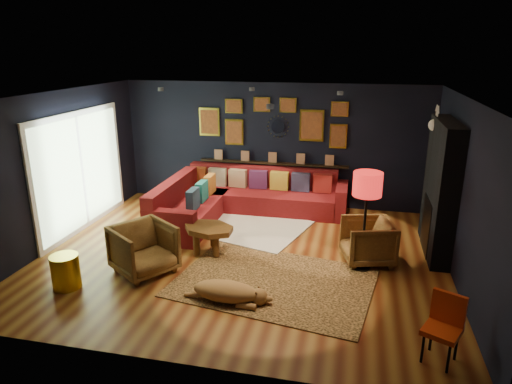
% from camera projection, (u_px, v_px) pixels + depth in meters
% --- Properties ---
extents(floor, '(6.50, 6.50, 0.00)m').
position_uv_depth(floor, '(242.00, 256.00, 7.53)').
color(floor, '#976226').
rests_on(floor, ground).
extents(room_walls, '(6.50, 6.50, 6.50)m').
position_uv_depth(room_walls, '(241.00, 162.00, 7.04)').
color(room_walls, black).
rests_on(room_walls, ground).
extents(sectional, '(3.41, 2.69, 0.86)m').
position_uv_depth(sectional, '(235.00, 200.00, 9.24)').
color(sectional, maroon).
rests_on(sectional, ground).
extents(ledge, '(3.20, 0.12, 0.04)m').
position_uv_depth(ledge, '(273.00, 163.00, 9.74)').
color(ledge, black).
rests_on(ledge, room_walls).
extents(gallery_wall, '(3.15, 0.04, 1.02)m').
position_uv_depth(gallery_wall, '(273.00, 121.00, 9.51)').
color(gallery_wall, gold).
rests_on(gallery_wall, room_walls).
extents(sunburst_mirror, '(0.47, 0.16, 0.47)m').
position_uv_depth(sunburst_mirror, '(278.00, 127.00, 9.52)').
color(sunburst_mirror, silver).
rests_on(sunburst_mirror, room_walls).
extents(fireplace, '(0.31, 1.60, 2.20)m').
position_uv_depth(fireplace, '(439.00, 193.00, 7.41)').
color(fireplace, black).
rests_on(fireplace, ground).
extents(deer_head, '(0.50, 0.28, 0.45)m').
position_uv_depth(deer_head, '(445.00, 125.00, 7.55)').
color(deer_head, white).
rests_on(deer_head, fireplace).
extents(sliding_door, '(0.06, 2.80, 2.20)m').
position_uv_depth(sliding_door, '(81.00, 171.00, 8.42)').
color(sliding_door, white).
rests_on(sliding_door, ground).
extents(ceiling_spots, '(3.30, 2.50, 0.06)m').
position_uv_depth(ceiling_spots, '(253.00, 94.00, 7.49)').
color(ceiling_spots, black).
rests_on(ceiling_spots, room_walls).
extents(shag_rug, '(2.67, 2.25, 0.03)m').
position_uv_depth(shag_rug, '(242.00, 226.00, 8.75)').
color(shag_rug, silver).
rests_on(shag_rug, ground).
extents(leopard_rug, '(3.07, 2.41, 0.02)m').
position_uv_depth(leopard_rug, '(274.00, 282.00, 6.68)').
color(leopard_rug, '#BD8447').
rests_on(leopard_rug, ground).
extents(coffee_table, '(1.03, 0.87, 0.44)m').
position_uv_depth(coffee_table, '(209.00, 232.00, 7.52)').
color(coffee_table, brown).
rests_on(coffee_table, shag_rug).
extents(pouf, '(0.50, 0.50, 0.33)m').
position_uv_depth(pouf, '(196.00, 211.00, 9.03)').
color(pouf, maroon).
rests_on(pouf, shag_rug).
extents(armchair_left, '(1.09, 1.11, 0.84)m').
position_uv_depth(armchair_left, '(144.00, 247.00, 6.87)').
color(armchair_left, '#BE8139').
rests_on(armchair_left, ground).
extents(armchair_right, '(0.86, 0.90, 0.77)m').
position_uv_depth(armchair_right, '(368.00, 239.00, 7.22)').
color(armchair_right, '#BE8139').
rests_on(armchair_right, ground).
extents(gold_stool, '(0.39, 0.39, 0.49)m').
position_uv_depth(gold_stool, '(66.00, 272.00, 6.48)').
color(gold_stool, gold).
rests_on(gold_stool, ground).
extents(orange_chair, '(0.49, 0.49, 0.77)m').
position_uv_depth(orange_chair, '(445.00, 323.00, 4.93)').
color(orange_chair, black).
rests_on(orange_chair, ground).
extents(floor_lamp, '(0.43, 0.43, 1.56)m').
position_uv_depth(floor_lamp, '(367.00, 189.00, 6.69)').
color(floor_lamp, black).
rests_on(floor_lamp, ground).
extents(dog, '(1.24, 0.64, 0.39)m').
position_uv_depth(dog, '(226.00, 288.00, 6.12)').
color(dog, '#9F6C41').
rests_on(dog, leopard_rug).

